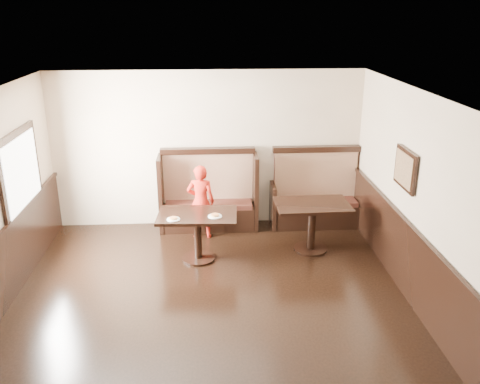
{
  "coord_description": "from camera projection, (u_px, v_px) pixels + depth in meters",
  "views": [
    {
      "loc": [
        0.02,
        -5.29,
        3.78
      ],
      "look_at": [
        0.51,
        2.35,
        1.0
      ],
      "focal_mm": 38.0,
      "sensor_mm": 36.0,
      "label": 1
    }
  ],
  "objects": [
    {
      "name": "pizza_plate_left",
      "position": [
        173.0,
        219.0,
        7.64
      ],
      "size": [
        0.2,
        0.2,
        0.04
      ],
      "color": "white",
      "rests_on": "table_main"
    },
    {
      "name": "child",
      "position": [
        201.0,
        202.0,
        8.7
      ],
      "size": [
        0.51,
        0.37,
        1.3
      ],
      "primitive_type": "imported",
      "rotation": [
        0.0,
        0.0,
        3.02
      ],
      "color": "red",
      "rests_on": "ground"
    },
    {
      "name": "table_main",
      "position": [
        197.0,
        225.0,
        7.92
      ],
      "size": [
        1.26,
        0.83,
        0.78
      ],
      "rotation": [
        0.0,
        0.0,
        -0.06
      ],
      "color": "black",
      "rests_on": "ground"
    },
    {
      "name": "booth_neighbor",
      "position": [
        315.0,
        199.0,
        9.29
      ],
      "size": [
        1.65,
        0.72,
        1.45
      ],
      "color": "black",
      "rests_on": "ground"
    },
    {
      "name": "room_shell",
      "position": [
        186.0,
        276.0,
        6.27
      ],
      "size": [
        7.0,
        7.0,
        7.0
      ],
      "color": "#C7B090",
      "rests_on": "ground"
    },
    {
      "name": "pizza_plate_right",
      "position": [
        215.0,
        216.0,
        7.75
      ],
      "size": [
        0.22,
        0.22,
        0.04
      ],
      "color": "white",
      "rests_on": "table_main"
    },
    {
      "name": "ground",
      "position": [
        211.0,
        334.0,
        6.25
      ],
      "size": [
        7.0,
        7.0,
        0.0
      ],
      "primitive_type": "plane",
      "color": "black",
      "rests_on": "ground"
    },
    {
      "name": "booth_main",
      "position": [
        209.0,
        199.0,
        9.16
      ],
      "size": [
        1.75,
        0.72,
        1.45
      ],
      "color": "black",
      "rests_on": "ground"
    },
    {
      "name": "table_neighbor",
      "position": [
        312.0,
        215.0,
        8.23
      ],
      "size": [
        1.2,
        0.8,
        0.82
      ],
      "rotation": [
        0.0,
        0.0,
        0.02
      ],
      "color": "black",
      "rests_on": "ground"
    }
  ]
}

